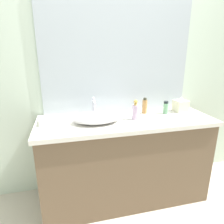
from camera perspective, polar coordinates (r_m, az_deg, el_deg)
bathroom_wall_rear at (r=2.04m, az=0.43°, el=13.23°), size 6.00×0.06×2.60m
vanity_counter at (r=2.00m, az=3.81°, el=-13.39°), size 1.61×0.59×0.85m
wall_mirror_panel at (r=2.00m, az=1.80°, el=16.23°), size 1.49×0.01×1.12m
sink_basin at (r=1.72m, az=-4.40°, el=-1.62°), size 0.41×0.28×0.08m
faucet at (r=1.85m, az=-5.22°, el=1.72°), size 0.03×0.14×0.18m
soap_dispenser at (r=1.79m, az=6.78°, el=0.23°), size 0.06×0.06×0.18m
lotion_bottle at (r=2.02m, az=15.25°, el=1.26°), size 0.05×0.05×0.13m
perfume_bottle at (r=1.98m, az=9.43°, el=1.72°), size 0.05×0.05×0.16m
tissue_box at (r=2.13m, az=19.20°, el=1.90°), size 0.13×0.13×0.16m
folded_hand_towel at (r=1.78m, az=-16.32°, el=-2.30°), size 0.24×0.16×0.04m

